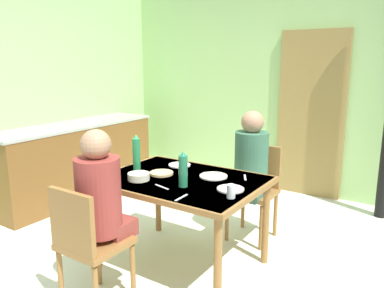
{
  "coord_description": "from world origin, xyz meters",
  "views": [
    {
      "loc": [
        1.88,
        -2.27,
        1.65
      ],
      "look_at": [
        0.23,
        0.24,
        0.99
      ],
      "focal_mm": 35.7,
      "sensor_mm": 36.0,
      "label": 1
    }
  ],
  "objects": [
    {
      "name": "water_bottle_green_near",
      "position": [
        0.36,
        -0.06,
        0.87
      ],
      "size": [
        0.07,
        0.07,
        0.27
      ],
      "color": "#24784F",
      "rests_on": "dining_table"
    },
    {
      "name": "wall_left",
      "position": [
        -2.13,
        0.6,
        1.38
      ],
      "size": [
        0.1,
        3.63,
        2.76
      ],
      "primitive_type": "cube",
      "color": "#9AC57C",
      "rests_on": "ground_plane"
    },
    {
      "name": "dinner_plate_near_left",
      "position": [
        0.42,
        0.26,
        0.75
      ],
      "size": [
        0.22,
        0.22,
        0.01
      ],
      "primitive_type": "cylinder",
      "color": "white",
      "rests_on": "dining_table"
    },
    {
      "name": "ground_plane",
      "position": [
        0.0,
        0.0,
        0.0
      ],
      "size": [
        6.29,
        6.29,
        0.0
      ],
      "primitive_type": "plane",
      "color": "silver"
    },
    {
      "name": "cutlery_fork_near",
      "position": [
        0.23,
        -0.16,
        0.74
      ],
      "size": [
        0.15,
        0.05,
        0.0
      ],
      "primitive_type": "cube",
      "rotation": [
        0.0,
        0.0,
        6.03
      ],
      "color": "silver",
      "rests_on": "dining_table"
    },
    {
      "name": "door_wooden",
      "position": [
        0.58,
        2.34,
        1.0
      ],
      "size": [
        0.8,
        0.05,
        2.0
      ],
      "primitive_type": "cube",
      "color": "olive",
      "rests_on": "ground_plane"
    },
    {
      "name": "person_near_diner",
      "position": [
        0.05,
        -0.59,
        0.78
      ],
      "size": [
        0.3,
        0.37,
        0.77
      ],
      "color": "brown",
      "rests_on": "ground_plane"
    },
    {
      "name": "bread_plate_sliced",
      "position": [
        0.04,
        0.09,
        0.75
      ],
      "size": [
        0.19,
        0.19,
        0.02
      ],
      "primitive_type": "cylinder",
      "color": "#DBB77A",
      "rests_on": "dining_table"
    },
    {
      "name": "dinner_plate_far_center",
      "position": [
        0.68,
        0.06,
        0.75
      ],
      "size": [
        0.2,
        0.2,
        0.01
      ],
      "primitive_type": "cylinder",
      "color": "white",
      "rests_on": "dining_table"
    },
    {
      "name": "cutlery_knife_far",
      "position": [
        0.48,
        -0.27,
        0.74
      ],
      "size": [
        0.02,
        0.15,
        0.0
      ],
      "primitive_type": "cube",
      "rotation": [
        0.0,
        0.0,
        4.74
      ],
      "color": "silver",
      "rests_on": "dining_table"
    },
    {
      "name": "kitchen_counter",
      "position": [
        -1.8,
        0.73,
        0.45
      ],
      "size": [
        0.61,
        2.13,
        0.91
      ],
      "color": "brown",
      "rests_on": "ground_plane"
    },
    {
      "name": "wall_back",
      "position": [
        0.0,
        2.42,
        1.38
      ],
      "size": [
        4.46,
        0.1,
        2.76
      ],
      "primitive_type": "cube",
      "color": "#9DC77A",
      "rests_on": "ground_plane"
    },
    {
      "name": "person_far_diner",
      "position": [
        0.51,
        0.78,
        0.78
      ],
      "size": [
        0.3,
        0.37,
        0.77
      ],
      "rotation": [
        0.0,
        0.0,
        3.14
      ],
      "color": "#3E6455",
      "rests_on": "ground_plane"
    },
    {
      "name": "water_bottle_green_far",
      "position": [
        -0.23,
        0.09,
        0.88
      ],
      "size": [
        0.07,
        0.07,
        0.3
      ],
      "color": "#268349",
      "rests_on": "dining_table"
    },
    {
      "name": "dining_table",
      "position": [
        0.23,
        0.09,
        0.66
      ],
      "size": [
        1.26,
        0.94,
        0.74
      ],
      "color": "olive",
      "rests_on": "ground_plane"
    },
    {
      "name": "chair_near_diner",
      "position": [
        0.05,
        -0.73,
        0.5
      ],
      "size": [
        0.4,
        0.4,
        0.87
      ],
      "color": "olive",
      "rests_on": "ground_plane"
    },
    {
      "name": "drinking_glass_by_near_diner",
      "position": [
        0.76,
        -0.08,
        0.79
      ],
      "size": [
        0.06,
        0.06,
        0.09
      ],
      "primitive_type": "cylinder",
      "color": "silver",
      "rests_on": "dining_table"
    },
    {
      "name": "cutlery_knife_near",
      "position": [
        0.65,
        0.38,
        0.74
      ],
      "size": [
        0.09,
        0.14,
        0.0
      ],
      "primitive_type": "cube",
      "rotation": [
        0.0,
        0.0,
        2.06
      ],
      "color": "silver",
      "rests_on": "dining_table"
    },
    {
      "name": "chair_far_diner",
      "position": [
        0.51,
        0.91,
        0.5
      ],
      "size": [
        0.4,
        0.4,
        0.87
      ],
      "rotation": [
        0.0,
        0.0,
        3.14
      ],
      "color": "olive",
      "rests_on": "ground_plane"
    },
    {
      "name": "dinner_plate_near_right",
      "position": [
        0.01,
        0.39,
        0.75
      ],
      "size": [
        0.19,
        0.19,
        0.01
      ],
      "primitive_type": "cylinder",
      "color": "white",
      "rests_on": "dining_table"
    },
    {
      "name": "serving_bowl_center",
      "position": [
        -0.02,
        -0.12,
        0.77
      ],
      "size": [
        0.17,
        0.17,
        0.05
      ],
      "primitive_type": "cylinder",
      "color": "silver",
      "rests_on": "dining_table"
    }
  ]
}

